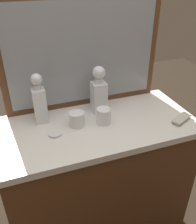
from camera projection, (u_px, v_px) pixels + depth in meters
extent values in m
plane|color=#2D2319|center=(98.00, 221.00, 1.91)|extent=(6.00, 6.00, 0.00)
cube|color=brown|center=(98.00, 181.00, 1.69)|extent=(1.13, 0.54, 0.86)
cube|color=silver|center=(98.00, 126.00, 1.46)|extent=(1.16, 0.56, 0.04)
cube|color=brown|center=(83.00, 53.00, 1.49)|extent=(0.99, 0.03, 0.68)
cube|color=gray|center=(84.00, 54.00, 1.47)|extent=(0.91, 0.01, 0.60)
cube|color=white|center=(99.00, 97.00, 1.53)|extent=(0.09, 0.09, 0.19)
cube|color=#9E5619|center=(99.00, 103.00, 1.55)|extent=(0.07, 0.07, 0.11)
cylinder|color=white|center=(99.00, 80.00, 1.47)|extent=(0.05, 0.05, 0.03)
sphere|color=white|center=(99.00, 73.00, 1.45)|extent=(0.08, 0.08, 0.08)
cube|color=white|center=(40.00, 106.00, 1.42)|extent=(0.07, 0.07, 0.21)
cube|color=#9E5619|center=(40.00, 110.00, 1.43)|extent=(0.06, 0.06, 0.15)
cylinder|color=white|center=(37.00, 87.00, 1.36)|extent=(0.04, 0.04, 0.03)
sphere|color=white|center=(36.00, 79.00, 1.34)|extent=(0.07, 0.07, 0.07)
cylinder|color=white|center=(77.00, 119.00, 1.41)|extent=(0.09, 0.09, 0.08)
cylinder|color=silver|center=(77.00, 124.00, 1.43)|extent=(0.08, 0.08, 0.01)
cylinder|color=white|center=(104.00, 116.00, 1.44)|extent=(0.08, 0.08, 0.09)
cylinder|color=silver|center=(104.00, 122.00, 1.46)|extent=(0.08, 0.08, 0.01)
cube|color=#B7A88C|center=(181.00, 120.00, 1.47)|extent=(0.14, 0.10, 0.01)
cube|color=beige|center=(182.00, 118.00, 1.47)|extent=(0.16, 0.11, 0.01)
cylinder|color=silver|center=(55.00, 134.00, 1.35)|extent=(0.07, 0.07, 0.01)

